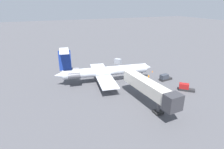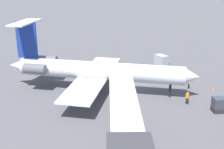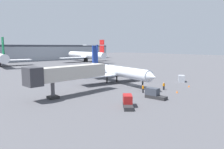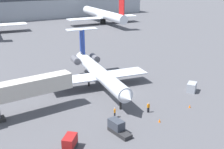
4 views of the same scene
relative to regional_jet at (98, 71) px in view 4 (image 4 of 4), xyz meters
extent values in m
cube|color=#4C4C51|center=(2.55, -5.17, -3.40)|extent=(400.00, 400.00, 0.10)
cylinder|color=silver|center=(-0.14, -0.94, -0.10)|extent=(6.10, 24.48, 2.62)
cone|color=silver|center=(-2.00, -13.79, -0.10)|extent=(2.78, 2.54, 2.49)
cone|color=silver|center=(1.74, 12.00, -0.10)|extent=(2.58, 2.89, 2.23)
cube|color=silver|center=(5.39, -0.73, -1.11)|extent=(9.84, 5.69, 0.24)
cube|color=silver|center=(-5.37, 0.83, -1.11)|extent=(9.84, 5.69, 0.24)
cylinder|color=#595960|center=(3.37, 7.82, 0.30)|extent=(1.94, 3.38, 1.50)
cylinder|color=#595960|center=(-1.01, 8.46, 0.30)|extent=(1.94, 3.38, 1.50)
cube|color=navy|center=(1.47, 10.12, 3.95)|extent=(0.70, 3.20, 5.47)
cube|color=silver|center=(1.47, 10.12, 6.59)|extent=(7.07, 3.35, 0.20)
cylinder|color=black|center=(-1.60, -11.02, -2.38)|extent=(0.36, 0.36, 1.94)
cylinder|color=black|center=(1.73, 0.81, -2.38)|extent=(0.36, 0.36, 1.94)
cylinder|color=black|center=(-1.43, 1.27, -2.38)|extent=(0.36, 0.36, 1.94)
cube|color=#B7B2A8|center=(-15.93, -4.64, 1.13)|extent=(16.48, 3.73, 2.60)
cube|color=black|center=(-3.94, -13.04, -2.92)|extent=(0.38, 0.40, 0.85)
cube|color=orange|center=(-3.94, -13.04, -2.20)|extent=(0.44, 0.48, 0.60)
sphere|color=tan|center=(-3.94, -13.04, -1.78)|extent=(0.24, 0.24, 0.24)
cube|color=black|center=(1.73, -14.29, -2.92)|extent=(0.36, 0.29, 0.85)
cube|color=orange|center=(1.73, -14.29, -2.20)|extent=(0.44, 0.33, 0.60)
sphere|color=tan|center=(1.73, -14.29, -1.78)|extent=(0.24, 0.24, 0.24)
cube|color=#262628|center=(-5.99, -17.81, -3.05)|extent=(1.87, 4.14, 0.60)
cube|color=#333842|center=(-6.08, -17.02, -2.10)|extent=(1.68, 2.55, 1.30)
cube|color=maroon|center=(-13.51, -17.69, -2.10)|extent=(2.65, 2.72, 1.30)
cube|color=#999EA8|center=(14.40, -11.37, -2.47)|extent=(2.89, 2.67, 1.76)
cone|color=orange|center=(8.87, -16.50, -3.07)|extent=(0.36, 0.36, 0.55)
cone|color=orange|center=(1.17, -17.90, -3.07)|extent=(0.36, 0.36, 0.55)
cube|color=#8C939E|center=(2.55, 100.59, 1.92)|extent=(146.88, 18.23, 10.55)
cube|color=#333842|center=(2.55, 91.67, 6.60)|extent=(146.88, 0.60, 1.20)
cylinder|color=silver|center=(38.40, 67.47, 0.94)|extent=(6.26, 38.81, 3.77)
cube|color=red|center=(37.28, 50.19, 6.32)|extent=(0.56, 4.01, 7.00)
cube|color=silver|center=(38.40, 67.47, -0.55)|extent=(32.78, 8.09, 0.30)
cube|color=black|center=(38.40, 67.47, -2.15)|extent=(1.20, 2.80, 2.40)
camera|label=1|loc=(-47.60, 17.17, 18.62)|focal=30.20mm
camera|label=2|loc=(-41.59, -4.94, 13.69)|focal=48.20mm
camera|label=3|loc=(-37.28, -40.12, 6.24)|focal=33.48mm
camera|label=4|loc=(-25.58, -48.82, 18.34)|focal=47.11mm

